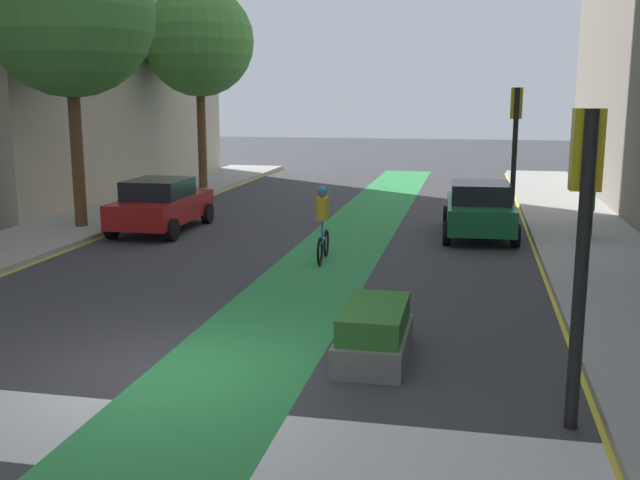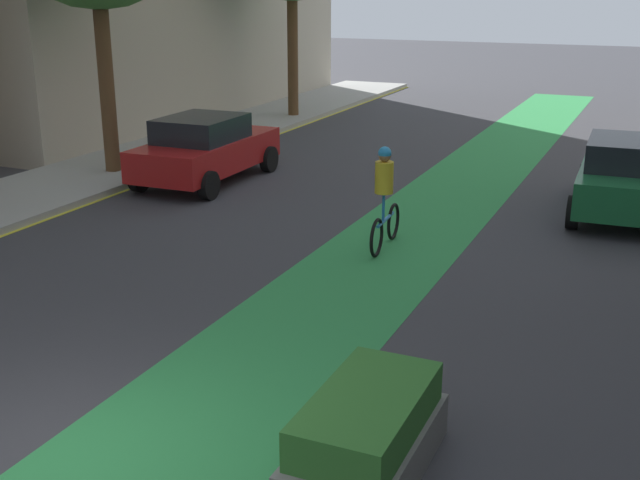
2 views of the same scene
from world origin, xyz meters
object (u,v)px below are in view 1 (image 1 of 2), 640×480
cyclist_in_lane (323,222)px  street_tree_near (68,11)px  traffic_signal_near_right (584,207)px  pedestrian_sidewalk_right_b (588,208)px  median_planter (374,334)px  car_red_left_far (161,204)px  traffic_signal_far_right (515,129)px  car_green_right_far (479,209)px  street_tree_far (199,42)px

cyclist_in_lane → street_tree_near: (-7.90, 2.62, 5.37)m
traffic_signal_near_right → pedestrian_sidewalk_right_b: traffic_signal_near_right is taller
pedestrian_sidewalk_right_b → median_planter: size_ratio=0.75×
traffic_signal_near_right → car_red_left_far: (-10.34, 11.33, -1.91)m
traffic_signal_far_right → cyclist_in_lane: (-4.75, -6.58, -1.99)m
cyclist_in_lane → street_tree_near: bearing=161.7°
traffic_signal_near_right → pedestrian_sidewalk_right_b: bearing=81.4°
traffic_signal_near_right → pedestrian_sidewalk_right_b: size_ratio=2.48×
traffic_signal_far_right → median_planter: 13.58m
cyclist_in_lane → street_tree_near: size_ratio=0.21×
pedestrian_sidewalk_right_b → street_tree_near: (-14.56, -1.30, 5.41)m
car_green_right_far → median_planter: (-1.60, -10.61, -0.40)m
street_tree_near → car_red_left_far: bearing=10.7°
traffic_signal_far_right → car_green_right_far: 3.43m
cyclist_in_lane → street_tree_far: 15.28m
traffic_signal_far_right → pedestrian_sidewalk_right_b: bearing=-54.3°
car_green_right_far → cyclist_in_lane: cyclist_in_lane is taller
traffic_signal_far_right → cyclist_in_lane: bearing=-125.8°
street_tree_far → pedestrian_sidewalk_right_b: bearing=-30.0°
traffic_signal_far_right → street_tree_near: street_tree_near is taller
street_tree_near → traffic_signal_near_right: bearing=-40.6°
street_tree_far → traffic_signal_far_right: bearing=-24.3°
pedestrian_sidewalk_right_b → street_tree_near: 15.59m
car_green_right_far → pedestrian_sidewalk_right_b: (2.93, -0.19, 0.13)m
traffic_signal_near_right → cyclist_in_lane: bearing=120.2°
street_tree_near → street_tree_far: street_tree_near is taller
street_tree_near → median_planter: street_tree_near is taller
traffic_signal_near_right → traffic_signal_far_right: traffic_signal_far_right is taller
car_red_left_far → car_green_right_far: size_ratio=0.99×
street_tree_far → median_planter: size_ratio=4.01×
traffic_signal_near_right → traffic_signal_far_right: size_ratio=0.91×
traffic_signal_far_right → street_tree_far: 13.96m
traffic_signal_far_right → car_red_left_far: (-10.28, -3.51, -2.16)m
car_red_left_far → street_tree_near: (-2.37, -0.45, 5.54)m
pedestrian_sidewalk_right_b → cyclist_in_lane: bearing=-149.5°
traffic_signal_near_right → street_tree_far: 24.18m
traffic_signal_near_right → street_tree_near: size_ratio=0.44×
car_red_left_far → pedestrian_sidewalk_right_b: 12.22m
car_red_left_far → pedestrian_sidewalk_right_b: (12.19, 0.85, 0.13)m
car_red_left_far → street_tree_far: (-2.10, 9.12, 5.33)m
pedestrian_sidewalk_right_b → median_planter: 11.37m
traffic_signal_far_right → median_planter: (-2.61, -13.08, -2.56)m
median_planter → traffic_signal_near_right: bearing=-33.4°
street_tree_near → median_planter: size_ratio=4.22×
traffic_signal_far_right → median_planter: bearing=-101.3°
car_red_left_far → car_green_right_far: (9.27, 1.04, 0.00)m
traffic_signal_near_right → street_tree_far: size_ratio=0.47×
traffic_signal_near_right → car_red_left_far: bearing=132.4°
traffic_signal_far_right → car_red_left_far: bearing=-161.1°
traffic_signal_far_right → car_red_left_far: size_ratio=1.00×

